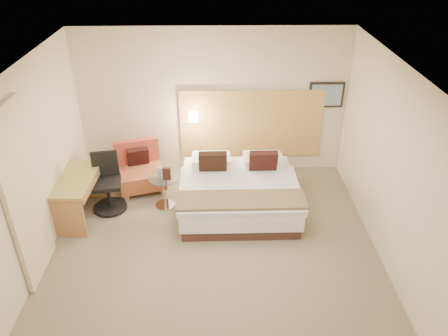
{
  "coord_description": "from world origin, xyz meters",
  "views": [
    {
      "loc": [
        0.07,
        -4.83,
        4.28
      ],
      "look_at": [
        0.17,
        0.77,
        1.01
      ],
      "focal_mm": 35.0,
      "sensor_mm": 36.0,
      "label": 1
    }
  ],
  "objects_px": {
    "lounge_chair": "(140,171)",
    "desk_chair": "(108,187)",
    "bed": "(238,191)",
    "desk": "(79,186)",
    "side_table": "(164,190)"
  },
  "relations": [
    {
      "from": "lounge_chair",
      "to": "desk_chair",
      "type": "bearing_deg",
      "value": -124.4
    },
    {
      "from": "bed",
      "to": "desk_chair",
      "type": "xyz_separation_m",
      "value": [
        -2.15,
        0.01,
        0.1
      ]
    },
    {
      "from": "bed",
      "to": "lounge_chair",
      "type": "xyz_separation_m",
      "value": [
        -1.72,
        0.65,
        0.03
      ]
    },
    {
      "from": "bed",
      "to": "desk_chair",
      "type": "height_order",
      "value": "desk_chair"
    },
    {
      "from": "bed",
      "to": "desk",
      "type": "relative_size",
      "value": 1.65
    },
    {
      "from": "lounge_chair",
      "to": "desk",
      "type": "relative_size",
      "value": 0.81
    },
    {
      "from": "desk",
      "to": "desk_chair",
      "type": "bearing_deg",
      "value": 31.32
    },
    {
      "from": "lounge_chair",
      "to": "desk_chair",
      "type": "distance_m",
      "value": 0.77
    },
    {
      "from": "lounge_chair",
      "to": "desk_chair",
      "type": "height_order",
      "value": "desk_chair"
    },
    {
      "from": "side_table",
      "to": "desk_chair",
      "type": "distance_m",
      "value": 0.92
    },
    {
      "from": "side_table",
      "to": "desk_chair",
      "type": "relative_size",
      "value": 0.56
    },
    {
      "from": "side_table",
      "to": "desk_chair",
      "type": "xyz_separation_m",
      "value": [
        -0.92,
        -0.04,
        0.1
      ]
    },
    {
      "from": "lounge_chair",
      "to": "bed",
      "type": "bearing_deg",
      "value": -20.6
    },
    {
      "from": "lounge_chair",
      "to": "desk",
      "type": "height_order",
      "value": "lounge_chair"
    },
    {
      "from": "desk_chair",
      "to": "desk",
      "type": "bearing_deg",
      "value": -148.68
    }
  ]
}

